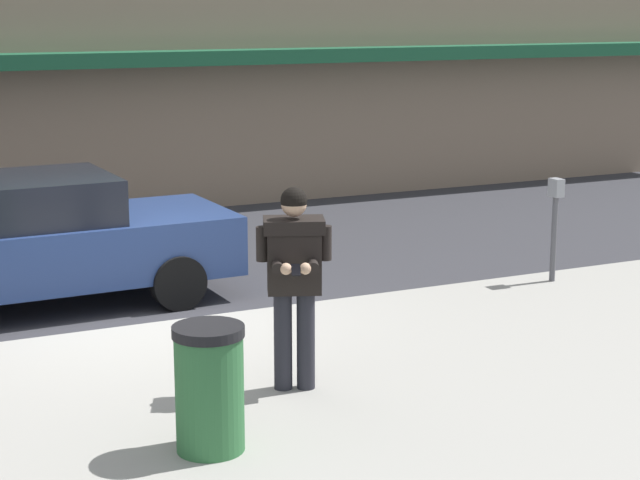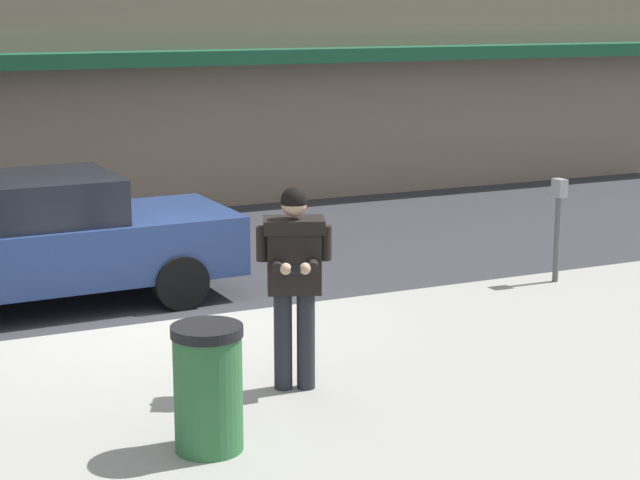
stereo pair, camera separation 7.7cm
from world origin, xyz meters
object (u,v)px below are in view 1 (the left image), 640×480
parking_meter (555,215)px  trash_bin (209,388)px  man_texting_on_phone (294,266)px  parked_sedan_mid (34,241)px

parking_meter → trash_bin: (-5.51, -3.03, -0.34)m
man_texting_on_phone → trash_bin: size_ratio=1.84×
man_texting_on_phone → trash_bin: (-1.12, -0.94, -0.62)m
parked_sedan_mid → man_texting_on_phone: bearing=-70.7°
parked_sedan_mid → parking_meter: parked_sedan_mid is taller
parking_meter → man_texting_on_phone: bearing=-154.5°
trash_bin → parked_sedan_mid: bearing=93.7°
parking_meter → parked_sedan_mid: bearing=160.7°
parked_sedan_mid → man_texting_on_phone: (1.45, -4.14, 0.46)m
trash_bin → parking_meter: bearing=28.8°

